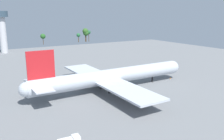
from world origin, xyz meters
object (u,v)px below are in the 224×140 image
Objects in this scene: safety_cone_nose at (170,78)px; control_tower at (2,28)px; catering_truck at (33,81)px; cargo_airplane at (111,77)px.

control_tower reaches higher than safety_cone_nose.
catering_truck is 0.13× the size of control_tower.
safety_cone_nose is 140.39m from control_tower.
catering_truck is 6.03× the size of safety_cone_nose.
cargo_airplane is 129.63m from control_tower.
cargo_airplane is 2.23× the size of control_tower.
control_tower reaches higher than catering_truck.
cargo_airplane is at bearing -46.14° from catering_truck.
cargo_airplane reaches higher than safety_cone_nose.
control_tower is at bearing 100.64° from cargo_airplane.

